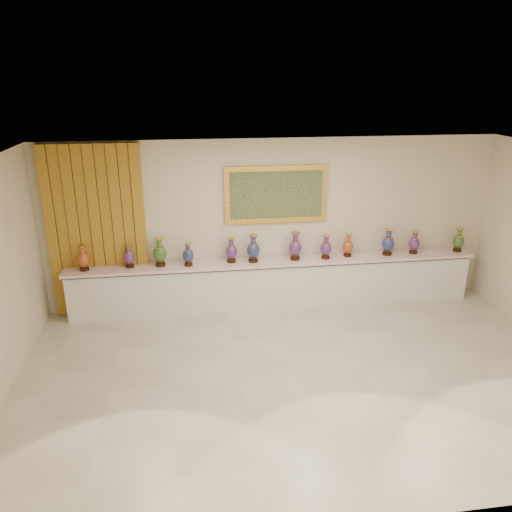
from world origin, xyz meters
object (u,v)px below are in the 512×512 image
(counter, at_px, (275,284))
(vase_1, at_px, (129,257))
(vase_2, at_px, (160,254))
(vase_0, at_px, (83,259))

(counter, bearing_deg, vase_1, 179.86)
(vase_1, bearing_deg, counter, -0.14)
(vase_1, height_order, vase_2, vase_2)
(vase_0, height_order, vase_1, vase_0)
(vase_1, distance_m, vase_2, 0.52)
(vase_0, distance_m, vase_2, 1.26)
(vase_0, height_order, vase_2, vase_2)
(vase_2, bearing_deg, vase_0, -178.26)
(vase_0, bearing_deg, vase_2, 1.74)
(counter, relative_size, vase_1, 18.05)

